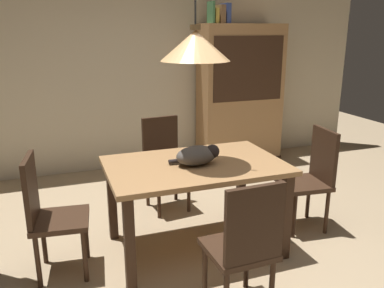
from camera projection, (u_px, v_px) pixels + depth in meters
name	position (u px, v px, depth m)	size (l,w,h in m)	color
ground	(220.00, 268.00, 3.05)	(10.00, 10.00, 0.00)	tan
back_wall	(139.00, 56.00, 5.04)	(6.40, 0.10, 2.90)	beige
dining_table	(195.00, 175.00, 3.17)	(1.40, 0.90, 0.75)	#A87A4C
chair_near_front	(245.00, 244.00, 2.42)	(0.41, 0.41, 0.93)	#382316
chair_right_side	(312.00, 175.00, 3.57)	(0.44, 0.44, 0.93)	#382316
chair_left_side	(48.00, 211.00, 2.85)	(0.44, 0.44, 0.93)	#382316
chair_far_back	(164.00, 159.00, 4.00)	(0.44, 0.44, 0.93)	#382316
cat_sleeping	(198.00, 155.00, 3.09)	(0.39, 0.27, 0.16)	#4C4742
pendant_lamp	(195.00, 45.00, 2.89)	(0.52, 0.52, 1.30)	#E0A86B
hutch_bookcase	(240.00, 98.00, 5.31)	(1.12, 0.45, 1.85)	#A87A4C
book_green_slim	(211.00, 12.00, 4.87)	(0.03, 0.20, 0.26)	#427A4C
book_yellow_short	(215.00, 16.00, 4.90)	(0.04, 0.20, 0.18)	gold
book_brown_thick	(220.00, 14.00, 4.91)	(0.06, 0.24, 0.22)	brown
book_blue_wide	(225.00, 13.00, 4.94)	(0.06, 0.24, 0.24)	#384C93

